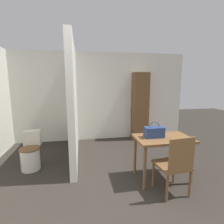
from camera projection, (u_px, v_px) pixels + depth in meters
name	position (u px, v px, depth m)	size (l,w,h in m)	color
wall_back	(94.00, 97.00, 5.05)	(5.41, 0.12, 2.50)	silver
partition_wall	(73.00, 102.00, 3.82)	(0.12, 2.23, 2.50)	silver
dining_table	(163.00, 144.00, 2.98)	(0.94, 0.61, 0.76)	brown
wooden_chair	(175.00, 163.00, 2.56)	(0.49, 0.49, 0.93)	brown
toilet	(31.00, 153.00, 3.42)	(0.37, 0.52, 0.71)	silver
handbag	(154.00, 132.00, 2.95)	(0.32, 0.17, 0.27)	navy
wooden_cabinet	(140.00, 106.00, 5.10)	(0.45, 0.35, 1.94)	brown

